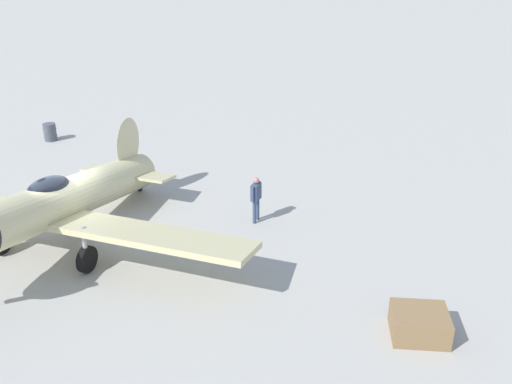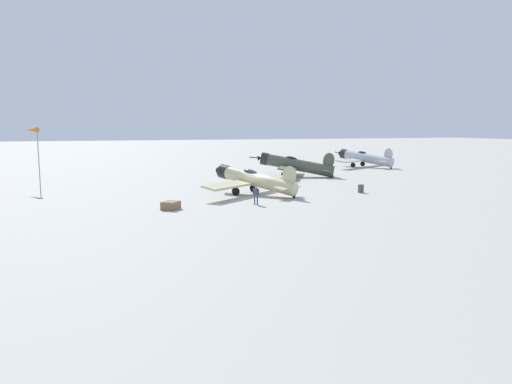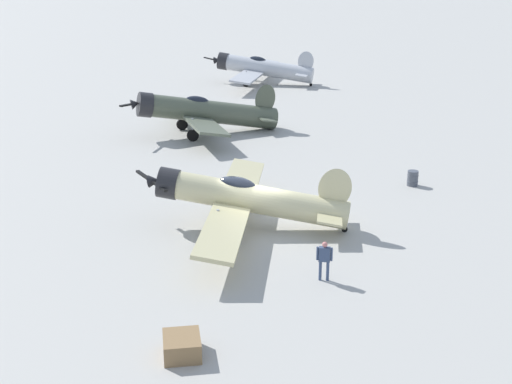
# 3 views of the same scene
# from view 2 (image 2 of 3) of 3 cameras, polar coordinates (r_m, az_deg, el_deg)

# --- Properties ---
(ground_plane) EXTENTS (400.00, 400.00, 0.00)m
(ground_plane) POSITION_cam_2_polar(r_m,az_deg,el_deg) (47.21, 0.18, -0.34)
(ground_plane) COLOR #A8A59E
(airplane_foreground) EXTENTS (11.22, 9.58, 3.13)m
(airplane_foreground) POSITION_cam_2_polar(r_m,az_deg,el_deg) (47.29, -0.32, 1.50)
(airplane_foreground) COLOR beige
(airplane_foreground) RESTS_ON ground_plane
(airplane_mid_apron) EXTENTS (10.94, 10.69, 3.40)m
(airplane_mid_apron) POSITION_cam_2_polar(r_m,az_deg,el_deg) (64.49, 4.60, 3.25)
(airplane_mid_apron) COLOR #4C5442
(airplane_mid_apron) RESTS_ON ground_plane
(airplane_far_line) EXTENTS (12.27, 10.11, 3.34)m
(airplane_far_line) POSITION_cam_2_polar(r_m,az_deg,el_deg) (81.55, 12.72, 3.99)
(airplane_far_line) COLOR #B7BABF
(airplane_far_line) RESTS_ON ground_plane
(ground_crew_mechanic) EXTENTS (0.43, 0.54, 1.63)m
(ground_crew_mechanic) POSITION_cam_2_polar(r_m,az_deg,el_deg) (41.15, -0.00, -0.16)
(ground_crew_mechanic) COLOR #384766
(ground_crew_mechanic) RESTS_ON ground_plane
(equipment_crate) EXTENTS (1.75, 1.78, 0.66)m
(equipment_crate) POSITION_cam_2_polar(r_m,az_deg,el_deg) (39.47, -10.10, -1.58)
(equipment_crate) COLOR olive
(equipment_crate) RESTS_ON ground_plane
(fuel_drum) EXTENTS (0.63, 0.63, 0.83)m
(fuel_drum) POSITION_cam_2_polar(r_m,az_deg,el_deg) (49.89, 12.36, 0.40)
(fuel_drum) COLOR #474C56
(fuel_drum) RESTS_ON ground_plane
(windsock_mast) EXTENTS (1.78, 2.27, 6.61)m
(windsock_mast) POSITION_cam_2_polar(r_m,az_deg,el_deg) (56.53, -25.11, 6.46)
(windsock_mast) COLOR gray
(windsock_mast) RESTS_ON ground_plane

